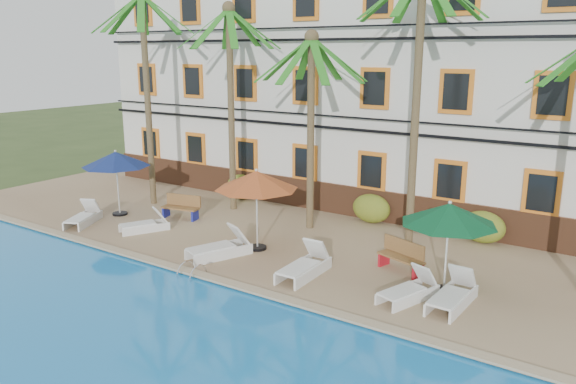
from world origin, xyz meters
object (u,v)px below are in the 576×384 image
Objects in this scene: palm_d at (418,72)px; bench_left at (181,206)px; pool_ladder at (192,275)px; palm_c at (311,103)px; lounger_d at (305,265)px; palm_b at (230,81)px; lounger_f at (453,295)px; umbrella_blue at (116,159)px; lounger_e at (409,290)px; umbrella_red at (257,181)px; bench_right at (403,256)px; lounger_b at (145,224)px; lounger_c at (220,247)px; palm_a at (146,71)px; lounger_a at (83,217)px; umbrella_green at (449,214)px.

palm_d is 10.22m from bench_left.
palm_d is 9.21m from pool_ladder.
lounger_d is (2.28, -3.98, -4.24)m from palm_c.
lounger_f is at bearing -20.76° from palm_b.
pool_ladder is (-2.74, -1.79, -0.31)m from lounger_d.
lounger_e is at bearing -4.72° from umbrella_blue.
umbrella_red reaches higher than lounger_e.
bench_left is (-11.25, 1.78, 0.17)m from lounger_f.
umbrella_red is 1.31× the size of lounger_d.
pool_ladder is (-4.96, -3.69, -0.47)m from bench_right.
lounger_e is 1.10m from lounger_f.
lounger_b is at bearing -88.33° from bench_left.
lounger_e is (6.18, 0.31, -0.04)m from lounger_c.
lounger_e is (12.76, -3.01, -5.26)m from palm_a.
palm_d is at bearing 21.82° from lounger_a.
palm_c is 3.66× the size of lounger_e.
palm_d reaches higher than umbrella_green.
bench_left reaches higher than pool_ladder.
lounger_e is (12.57, -1.04, -1.96)m from umbrella_blue.
palm_d reaches higher than lounger_d.
lounger_e is (5.63, -0.90, -2.03)m from umbrella_red.
umbrella_red is 1.50× the size of lounger_b.
lounger_b is at bearing 15.32° from lounger_a.
lounger_e is (3.13, 0.15, -0.04)m from lounger_d.
lounger_d is 1.07× the size of lounger_e.
lounger_e is at bearing 2.89° from lounger_c.
lounger_d is (9.62, -3.16, -5.23)m from palm_a.
palm_b is 4.24× the size of lounger_e.
lounger_c is (3.18, -4.54, -4.89)m from palm_b.
bench_left is at bearing 165.73° from umbrella_red.
bench_left is at bearing 168.56° from lounger_e.
umbrella_green reaches higher than bench_right.
palm_c is at bearing 85.86° from umbrella_red.
lounger_a reaches higher than lounger_e.
lounger_b is (-4.72, -3.67, -4.29)m from palm_c.
bench_left is 2.11× the size of pool_ladder.
palm_a is 11.77× the size of pool_ladder.
lounger_f is at bearing -57.49° from umbrella_green.
bench_right is (9.27, -0.31, 0.00)m from bench_left.
lounger_a reaches higher than pool_ladder.
palm_d reaches higher than umbrella_red.
umbrella_green is at bearing 11.12° from lounger_c.
lounger_b is 4.76m from pool_ladder.
lounger_e is 1.22× the size of bench_right.
lounger_c is (6.39, -1.35, -1.92)m from umbrella_blue.
palm_a reaches higher than bench_left.
palm_a is 1.24× the size of palm_c.
lounger_d is at bearing -35.13° from palm_b.
palm_a is 8.11m from umbrella_red.
palm_a is at bearing -160.32° from palm_b.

